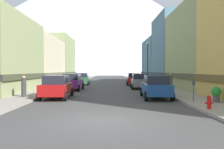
# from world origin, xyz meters

# --- Properties ---
(ground_plane) EXTENTS (400.00, 400.00, 0.00)m
(ground_plane) POSITION_xyz_m (0.00, 0.00, 0.00)
(ground_plane) COLOR #424242
(sidewalk_left) EXTENTS (2.50, 100.00, 0.15)m
(sidewalk_left) POSITION_xyz_m (-6.25, 35.00, 0.07)
(sidewalk_left) COLOR gray
(sidewalk_left) RESTS_ON ground
(sidewalk_right) EXTENTS (2.50, 100.00, 0.15)m
(sidewalk_right) POSITION_xyz_m (6.25, 35.00, 0.07)
(sidewalk_right) COLOR gray
(sidewalk_right) RESTS_ON ground
(storefront_left_2) EXTENTS (6.86, 13.01, 6.93)m
(storefront_left_2) POSITION_xyz_m (-10.78, 23.96, 3.33)
(storefront_left_2) COLOR beige
(storefront_left_2) RESTS_ON ground
(storefront_left_3) EXTENTS (6.67, 11.62, 8.87)m
(storefront_left_3) POSITION_xyz_m (-10.68, 36.84, 4.28)
(storefront_left_3) COLOR #8C9966
(storefront_left_3) RESTS_ON ground
(storefront_right_1) EXTENTS (7.56, 10.93, 8.97)m
(storefront_right_1) POSITION_xyz_m (11.13, 14.80, 4.33)
(storefront_right_1) COLOR #8C9966
(storefront_right_1) RESTS_ON ground
(storefront_right_2) EXTENTS (9.29, 9.71, 10.49)m
(storefront_right_2) POSITION_xyz_m (12.00, 25.31, 5.07)
(storefront_right_2) COLOR slate
(storefront_right_2) RESTS_ON ground
(storefront_right_3) EXTENTS (6.67, 11.58, 8.34)m
(storefront_right_3) POSITION_xyz_m (10.69, 36.38, 4.02)
(storefront_right_3) COLOR slate
(storefront_right_3) RESTS_ON ground
(car_left_0) EXTENTS (2.15, 4.44, 1.78)m
(car_left_0) POSITION_xyz_m (-3.80, 7.85, 0.90)
(car_left_0) COLOR #9E1111
(car_left_0) RESTS_ON ground
(car_left_1) EXTENTS (2.16, 4.44, 1.78)m
(car_left_1) POSITION_xyz_m (-3.80, 15.27, 0.90)
(car_left_1) COLOR #591E72
(car_left_1) RESTS_ON ground
(car_left_2) EXTENTS (2.16, 4.44, 1.78)m
(car_left_2) POSITION_xyz_m (-3.80, 24.25, 0.90)
(car_left_2) COLOR #265933
(car_left_2) RESTS_ON ground
(car_right_0) EXTENTS (2.23, 4.47, 1.78)m
(car_right_0) POSITION_xyz_m (3.80, 7.75, 0.90)
(car_right_0) COLOR #19478C
(car_right_0) RESTS_ON ground
(car_right_1) EXTENTS (2.22, 4.47, 1.78)m
(car_right_1) POSITION_xyz_m (3.80, 17.24, 0.90)
(car_right_1) COLOR slate
(car_right_1) RESTS_ON ground
(car_right_2) EXTENTS (2.25, 4.48, 1.78)m
(car_right_2) POSITION_xyz_m (3.80, 23.86, 0.90)
(car_right_2) COLOR #9E1111
(car_right_2) RESTS_ON ground
(fire_hydrant_near) EXTENTS (0.40, 0.22, 0.70)m
(fire_hydrant_near) POSITION_xyz_m (5.45, 2.05, 0.53)
(fire_hydrant_near) COLOR red
(fire_hydrant_near) RESTS_ON sidewalk_right
(parking_meter_near) EXTENTS (0.14, 0.10, 1.33)m
(parking_meter_near) POSITION_xyz_m (5.75, 5.12, 1.01)
(parking_meter_near) COLOR #595960
(parking_meter_near) RESTS_ON sidewalk_right
(potted_plant_0) EXTENTS (0.62, 0.62, 0.98)m
(potted_plant_0) POSITION_xyz_m (7.00, 4.58, 0.71)
(potted_plant_0) COLOR #4C4C51
(potted_plant_0) RESTS_ON sidewalk_right
(pedestrian_0) EXTENTS (0.36, 0.36, 1.61)m
(pedestrian_0) POSITION_xyz_m (-6.25, 7.66, 0.89)
(pedestrian_0) COLOR #333338
(pedestrian_0) RESTS_ON sidewalk_left
(pedestrian_1) EXTENTS (0.36, 0.36, 1.73)m
(pedestrian_1) POSITION_xyz_m (6.25, 12.66, 0.95)
(pedestrian_1) COLOR brown
(pedestrian_1) RESTS_ON sidewalk_right
(streetlamp_right) EXTENTS (0.36, 0.36, 5.86)m
(streetlamp_right) POSITION_xyz_m (5.35, 20.91, 3.99)
(streetlamp_right) COLOR black
(streetlamp_right) RESTS_ON sidewalk_right
(mountain_backdrop) EXTENTS (342.84, 342.84, 124.39)m
(mountain_backdrop) POSITION_xyz_m (-18.26, 260.00, 62.20)
(mountain_backdrop) COLOR silver
(mountain_backdrop) RESTS_ON ground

